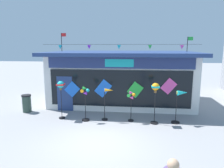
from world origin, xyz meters
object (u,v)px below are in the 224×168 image
at_px(kite_shop_building, 122,77).
at_px(wind_spinner_far_right, 180,100).
at_px(wind_spinner_center_left, 107,100).
at_px(wind_spinner_center_right, 131,100).
at_px(wind_spinner_right, 155,92).
at_px(wind_spinner_left, 85,99).
at_px(trash_bin, 27,103).
at_px(wind_spinner_far_left, 61,89).

relative_size(kite_shop_building, wind_spinner_far_right, 5.54).
height_order(wind_spinner_center_left, wind_spinner_center_right, wind_spinner_center_left).
bearing_deg(wind_spinner_center_left, wind_spinner_center_right, -1.79).
bearing_deg(wind_spinner_far_right, wind_spinner_right, -171.61).
bearing_deg(wind_spinner_left, wind_spinner_right, 0.12).
bearing_deg(trash_bin, wind_spinner_left, -15.56).
distance_m(wind_spinner_far_left, wind_spinner_left, 1.38).
relative_size(wind_spinner_far_left, trash_bin, 1.97).
xyz_separation_m(wind_spinner_left, wind_spinner_center_right, (2.26, 0.16, -0.02)).
distance_m(wind_spinner_center_right, trash_bin, 5.98).
height_order(kite_shop_building, wind_spinner_right, kite_shop_building).
xyz_separation_m(wind_spinner_left, trash_bin, (-3.63, 1.01, -0.61)).
xyz_separation_m(wind_spinner_left, wind_spinner_center_left, (1.07, 0.20, -0.06)).
height_order(kite_shop_building, wind_spinner_center_right, kite_shop_building).
bearing_deg(trash_bin, wind_spinner_center_right, -8.19).
bearing_deg(wind_spinner_left, wind_spinner_far_left, 171.94).
height_order(wind_spinner_far_left, wind_spinner_center_left, wind_spinner_far_left).
bearing_deg(wind_spinner_center_left, kite_shop_building, 82.46).
bearing_deg(wind_spinner_far_right, wind_spinner_far_left, -179.96).
height_order(wind_spinner_right, wind_spinner_far_right, wind_spinner_right).
distance_m(wind_spinner_right, trash_bin, 7.17).
xyz_separation_m(kite_shop_building, wind_spinner_far_left, (-2.84, -3.71, -0.11)).
bearing_deg(wind_spinner_center_right, wind_spinner_far_right, 0.54).
bearing_deg(wind_spinner_far_left, wind_spinner_left, -8.06).
bearing_deg(wind_spinner_center_left, trash_bin, 170.22).
xyz_separation_m(wind_spinner_center_left, wind_spinner_right, (2.32, -0.19, 0.50)).
bearing_deg(trash_bin, kite_shop_building, 29.08).
xyz_separation_m(wind_spinner_far_left, wind_spinner_right, (4.67, -0.17, -0.02)).
bearing_deg(wind_spinner_right, wind_spinner_far_right, 8.39).
distance_m(wind_spinner_right, wind_spinner_far_right, 1.29).
relative_size(wind_spinner_center_left, wind_spinner_far_right, 1.00).
xyz_separation_m(kite_shop_building, wind_spinner_far_right, (3.04, -3.71, -0.55)).
relative_size(wind_spinner_far_left, wind_spinner_center_left, 1.20).
relative_size(kite_shop_building, trash_bin, 9.12).
bearing_deg(wind_spinner_far_right, wind_spinner_left, -177.69).
distance_m(kite_shop_building, wind_spinner_far_left, 4.68).
xyz_separation_m(wind_spinner_far_left, wind_spinner_center_left, (2.35, 0.02, -0.52)).
distance_m(wind_spinner_center_right, wind_spinner_right, 1.23).
bearing_deg(wind_spinner_center_left, wind_spinner_left, -169.35).
distance_m(wind_spinner_left, wind_spinner_center_right, 2.26).
height_order(kite_shop_building, trash_bin, kite_shop_building).
bearing_deg(wind_spinner_far_left, trash_bin, 160.54).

